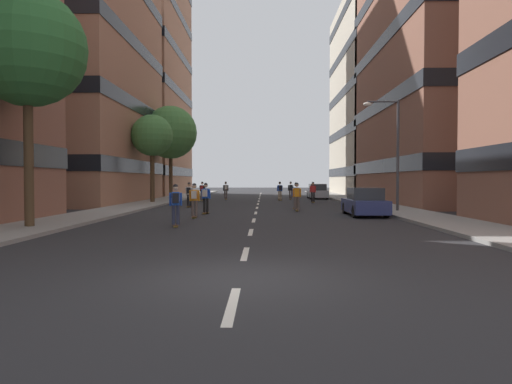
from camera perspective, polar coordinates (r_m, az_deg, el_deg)
ground_plane at (r=35.73m, az=0.21°, el=-1.61°), size 159.19×159.19×0.00m
sidewalk_left at (r=40.10m, az=-12.22°, el=-1.20°), size 3.08×72.96×0.14m
sidewalk_right at (r=39.88m, az=12.85°, el=-1.22°), size 3.08×72.96×0.14m
lane_markings at (r=37.19m, az=0.24°, el=-1.48°), size 0.16×62.20×0.01m
building_left_mid at (r=44.62m, az=-25.45°, el=12.17°), size 17.58×18.56×20.43m
building_left_far at (r=64.14m, az=-17.32°, el=15.49°), size 17.58×18.87×34.83m
building_right_mid at (r=45.46m, az=26.39°, el=18.67°), size 17.58×21.73×30.76m
building_right_far at (r=62.78m, az=18.44°, el=10.94°), size 17.58×20.16×24.43m
parked_car_near at (r=47.66m, az=7.57°, el=0.00°), size 1.82×4.40×1.52m
parked_car_mid at (r=25.69m, az=13.24°, el=-1.31°), size 1.82×4.40×1.52m
street_tree_near at (r=20.72m, az=-26.35°, el=15.51°), size 4.50×4.50×9.16m
street_tree_mid at (r=39.03m, az=-12.68°, el=6.76°), size 3.39×3.39×7.14m
street_tree_far at (r=46.42m, az=-10.48°, el=7.21°), size 5.17×5.17×9.03m
streetlamp_right at (r=28.49m, az=16.37°, el=5.86°), size 2.13×0.30×6.50m
skater_0 at (r=43.55m, az=2.97°, el=0.29°), size 0.57×0.92×1.78m
skater_1 at (r=33.10m, az=-8.25°, el=-0.12°), size 0.55×0.92×1.78m
skater_2 at (r=30.46m, az=4.96°, el=-0.30°), size 0.57×0.92×1.78m
skater_3 at (r=45.57m, az=4.29°, el=0.34°), size 0.54×0.91×1.78m
skater_4 at (r=42.70m, az=-6.64°, el=0.26°), size 0.56×0.92×1.78m
skater_5 at (r=28.84m, az=5.06°, el=-0.41°), size 0.54×0.91×1.78m
skater_6 at (r=45.56m, az=-3.75°, el=0.34°), size 0.56×0.92×1.78m
skater_7 at (r=26.45m, az=-6.22°, el=-0.52°), size 0.56×0.92×1.78m
skater_8 at (r=39.49m, az=7.03°, el=0.11°), size 0.54×0.91×1.78m
skater_9 at (r=23.65m, az=-7.61°, el=-0.76°), size 0.54×0.91×1.78m
skater_10 at (r=19.42m, az=-9.87°, el=-1.27°), size 0.56×0.92×1.78m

